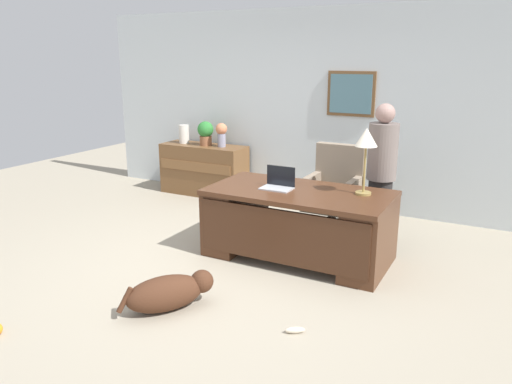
{
  "coord_description": "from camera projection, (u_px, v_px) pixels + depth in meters",
  "views": [
    {
      "loc": [
        2.48,
        -3.93,
        2.08
      ],
      "look_at": [
        0.25,
        0.3,
        0.75
      ],
      "focal_mm": 34.81,
      "sensor_mm": 36.0,
      "label": 1
    }
  ],
  "objects": [
    {
      "name": "ground_plane",
      "position": [
        221.0,
        267.0,
        5.02
      ],
      "size": [
        12.0,
        12.0,
        0.0
      ],
      "primitive_type": "plane",
      "color": "#9E937F"
    },
    {
      "name": "back_wall",
      "position": [
        318.0,
        109.0,
        6.88
      ],
      "size": [
        7.0,
        0.16,
        2.7
      ],
      "color": "silver",
      "rests_on": "ground_plane"
    },
    {
      "name": "desk",
      "position": [
        297.0,
        222.0,
        5.16
      ],
      "size": [
        1.87,
        0.97,
        0.73
      ],
      "color": "#4C2B19",
      "rests_on": "ground_plane"
    },
    {
      "name": "credenza",
      "position": [
        204.0,
        170.0,
        7.6
      ],
      "size": [
        1.33,
        0.5,
        0.76
      ],
      "color": "brown",
      "rests_on": "ground_plane"
    },
    {
      "name": "armchair",
      "position": [
        335.0,
        192.0,
        6.01
      ],
      "size": [
        0.6,
        0.59,
        1.03
      ],
      "color": "gray",
      "rests_on": "ground_plane"
    },
    {
      "name": "person_standing",
      "position": [
        381.0,
        174.0,
        5.43
      ],
      "size": [
        0.32,
        0.32,
        1.58
      ],
      "color": "#262323",
      "rests_on": "ground_plane"
    },
    {
      "name": "dog_lying",
      "position": [
        169.0,
        292.0,
        4.16
      ],
      "size": [
        0.63,
        0.73,
        0.3
      ],
      "color": "#472819",
      "rests_on": "ground_plane"
    },
    {
      "name": "laptop",
      "position": [
        278.0,
        183.0,
        5.17
      ],
      "size": [
        0.32,
        0.22,
        0.22
      ],
      "color": "#B2B5BA",
      "rests_on": "desk"
    },
    {
      "name": "desk_lamp",
      "position": [
        366.0,
        142.0,
        4.82
      ],
      "size": [
        0.22,
        0.22,
        0.67
      ],
      "color": "#9E8447",
      "rests_on": "desk"
    },
    {
      "name": "vase_with_flowers",
      "position": [
        221.0,
        133.0,
        7.29
      ],
      "size": [
        0.17,
        0.17,
        0.35
      ],
      "color": "#8D8EA5",
      "rests_on": "credenza"
    },
    {
      "name": "vase_empty",
      "position": [
        184.0,
        134.0,
        7.62
      ],
      "size": [
        0.15,
        0.15,
        0.28
      ],
      "primitive_type": "cylinder",
      "color": "silver",
      "rests_on": "credenza"
    },
    {
      "name": "potted_plant",
      "position": [
        205.0,
        132.0,
        7.42
      ],
      "size": [
        0.24,
        0.24,
        0.36
      ],
      "color": "brown",
      "rests_on": "credenza"
    },
    {
      "name": "dog_toy_bone",
      "position": [
        295.0,
        330.0,
        3.83
      ],
      "size": [
        0.16,
        0.13,
        0.05
      ],
      "primitive_type": "ellipsoid",
      "rotation": [
        0.0,
        0.0,
        3.7
      ],
      "color": "beige",
      "rests_on": "ground_plane"
    }
  ]
}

